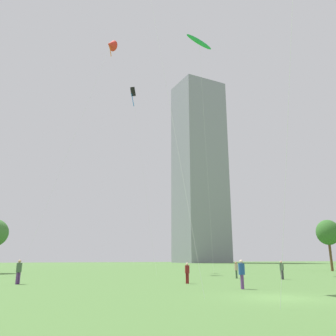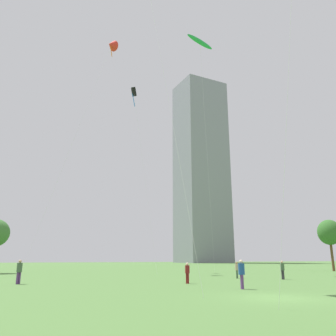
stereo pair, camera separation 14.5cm
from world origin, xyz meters
name	(u,v)px [view 2 (the right image)]	position (x,y,z in m)	size (l,w,h in m)	color
ground	(278,298)	(0.00, 0.00, 0.00)	(280.00, 280.00, 0.00)	#4C7538
person_standing_1	(19,270)	(-12.78, 14.14, 1.03)	(0.40, 0.40, 1.78)	#593372
person_standing_2	(187,271)	(-0.50, 10.40, 0.90)	(0.35, 0.35, 1.56)	maroon
person_standing_3	(282,269)	(9.77, 12.30, 0.96)	(0.37, 0.37, 1.65)	#2D2D33
person_standing_4	(242,272)	(0.95, 4.84, 1.04)	(0.40, 0.40, 1.81)	#593372
person_standing_5	(237,269)	(6.58, 15.03, 0.89)	(0.34, 0.34, 1.54)	#3F593F
kite_flying_0	(111,45)	(-3.82, 32.19, 34.23)	(10.76, 5.24, 35.23)	silver
kite_flying_3	(134,93)	(0.46, 34.20, 27.72)	(2.33, 7.90, 28.72)	silver
kite_flying_4	(200,42)	(8.94, 26.81, 34.20)	(5.03, 2.38, 34.87)	silver
park_tree_0	(329,232)	(29.57, 26.41, 5.63)	(3.46, 3.46, 7.56)	brown
distant_highrise_0	(201,169)	(48.34, 111.46, 38.01)	(18.67, 15.77, 76.03)	gray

